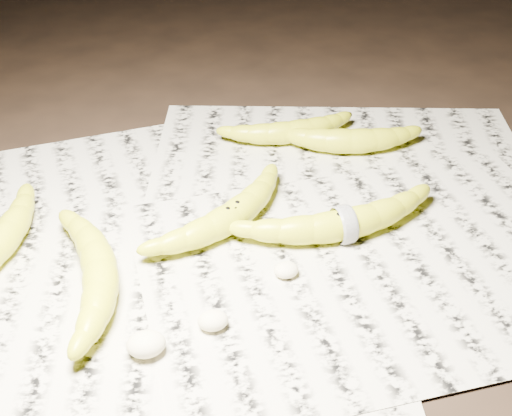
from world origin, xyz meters
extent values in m
plane|color=black|center=(0.00, 0.00, 0.00)|extent=(3.00, 3.00, 0.00)
cube|color=beige|center=(-0.04, 0.02, 0.00)|extent=(0.90, 0.70, 0.01)
torus|color=white|center=(0.10, -0.01, 0.03)|extent=(0.01, 0.05, 0.05)
ellipsoid|color=#FFF8C5|center=(-0.16, -0.15, 0.02)|extent=(0.04, 0.03, 0.02)
ellipsoid|color=#FFF8C5|center=(-0.09, -0.12, 0.02)|extent=(0.03, 0.03, 0.02)
ellipsoid|color=#FFF8C5|center=(0.01, -0.06, 0.02)|extent=(0.03, 0.02, 0.02)
camera|label=1|loc=(-0.16, -0.67, 0.55)|focal=50.00mm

